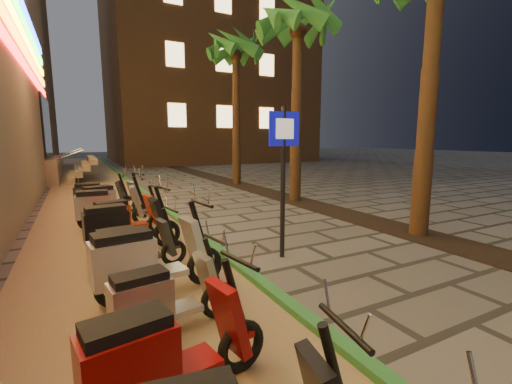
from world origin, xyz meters
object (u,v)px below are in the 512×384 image
pedestrian_sign (283,162)px  scooter_10 (110,201)px  scooter_6 (132,248)px  scooter_8 (124,217)px  scooter_11 (98,196)px  scooter_4 (162,298)px  scooter_3 (161,354)px  scooter_9 (106,207)px  scooter_7 (122,226)px  scooter_5 (145,260)px

pedestrian_sign → scooter_10: pedestrian_sign is taller
scooter_6 → scooter_10: 4.05m
scooter_8 → scooter_11: size_ratio=0.98×
scooter_4 → scooter_10: bearing=81.5°
scooter_11 → scooter_3: bearing=-75.4°
scooter_4 → scooter_11: (-0.24, 7.27, 0.06)m
scooter_3 → scooter_6: (0.21, 3.05, -0.05)m
scooter_3 → scooter_10: 7.10m
scooter_3 → scooter_6: size_ratio=1.11×
scooter_6 → scooter_11: 5.27m
scooter_3 → scooter_10: scooter_10 is taller
scooter_4 → scooter_9: (-0.17, 5.20, 0.10)m
scooter_4 → scooter_8: bearing=79.9°
pedestrian_sign → scooter_7: size_ratio=1.52×
scooter_7 → scooter_9: (-0.12, 2.10, 0.00)m
scooter_4 → scooter_7: bearing=82.2°
scooter_5 → scooter_3: bearing=-104.2°
scooter_7 → pedestrian_sign: bearing=-35.5°
scooter_10 → scooter_11: 1.24m
scooter_6 → scooter_5: bearing=-95.9°
pedestrian_sign → scooter_10: size_ratio=1.52×
pedestrian_sign → scooter_8: bearing=135.3°
pedestrian_sign → scooter_10: bearing=120.9°
scooter_11 → scooter_8: bearing=-69.4°
scooter_6 → scooter_10: size_ratio=0.82×
scooter_5 → scooter_7: size_ratio=1.03×
scooter_5 → scooter_6: bearing=84.4°
scooter_11 → scooter_7: bearing=-72.8°
pedestrian_sign → scooter_8: size_ratio=1.67×
scooter_5 → scooter_4: bearing=-97.6°
scooter_3 → scooter_11: size_ratio=0.99×
scooter_6 → scooter_9: 3.20m
scooter_11 → scooter_4: bearing=-73.5°
scooter_8 → scooter_9: size_ratio=0.91×
scooter_5 → scooter_10: (-0.02, 5.06, -0.02)m
scooter_3 → scooter_4: (0.24, 1.05, -0.05)m
pedestrian_sign → scooter_7: pedestrian_sign is taller
pedestrian_sign → scooter_7: 3.24m
scooter_3 → scooter_5: bearing=73.5°
scooter_3 → scooter_9: scooter_9 is taller
scooter_7 → scooter_11: 4.17m
scooter_7 → scooter_9: scooter_9 is taller
scooter_4 → scooter_5: scooter_5 is taller
scooter_8 → scooter_3: bearing=-106.0°
pedestrian_sign → scooter_3: 4.04m
scooter_5 → scooter_10: size_ratio=1.04×
scooter_3 → scooter_4: bearing=67.5°
scooter_5 → scooter_11: 6.29m
scooter_7 → scooter_11: scooter_7 is taller
scooter_10 → scooter_11: bearing=84.3°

